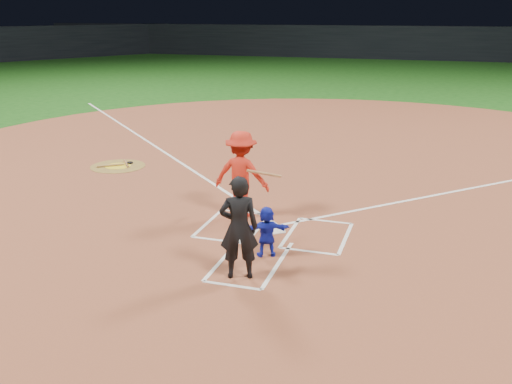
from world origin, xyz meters
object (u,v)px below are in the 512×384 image
(home_plate, at_px, (274,230))
(batter_at_plate, at_px, (241,174))
(on_deck_circle, at_px, (118,166))
(umpire, at_px, (239,228))
(catcher, at_px, (267,231))

(home_plate, distance_m, batter_at_plate, 1.57)
(on_deck_circle, bearing_deg, batter_at_plate, -30.93)
(home_plate, height_order, umpire, umpire)
(on_deck_circle, bearing_deg, catcher, -38.82)
(home_plate, relative_size, on_deck_circle, 0.35)
(catcher, bearing_deg, umpire, 54.83)
(catcher, xyz_separation_m, umpire, (-0.21, -1.05, 0.45))
(home_plate, xyz_separation_m, catcher, (0.22, -1.36, 0.51))
(home_plate, bearing_deg, on_deck_circle, -31.48)
(home_plate, relative_size, umpire, 0.31)
(umpire, bearing_deg, home_plate, -110.22)
(home_plate, height_order, on_deck_circle, home_plate)
(catcher, bearing_deg, on_deck_circle, -62.61)
(home_plate, height_order, catcher, catcher)
(home_plate, bearing_deg, umpire, 90.24)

